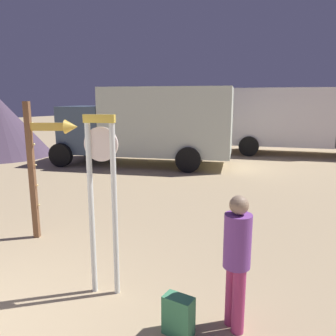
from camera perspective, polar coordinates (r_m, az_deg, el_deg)
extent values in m
cylinder|color=white|center=(4.43, -12.91, -7.16)|extent=(0.07, 0.07, 2.25)
cylinder|color=white|center=(4.33, -9.06, -7.44)|extent=(0.07, 0.07, 2.25)
cube|color=yellow|center=(4.16, -11.64, 8.24)|extent=(0.39, 0.23, 0.10)
cylinder|color=silver|center=(4.21, -11.33, 4.00)|extent=(0.41, 0.20, 0.43)
cube|color=black|center=(4.24, -11.22, 4.05)|extent=(0.09, 0.05, 0.08)
cube|color=black|center=(4.24, -11.22, 4.05)|extent=(0.04, 0.03, 0.16)
cube|color=brown|center=(6.52, -22.16, -0.60)|extent=(0.14, 0.14, 2.50)
cube|color=#EDBE45|center=(6.27, -19.71, 6.63)|extent=(0.57, 0.35, 0.14)
cone|color=#EDBE45|center=(6.13, -16.12, 6.76)|extent=(0.32, 0.33, 0.25)
sphere|color=#F8DB88|center=(6.64, -21.12, -5.89)|extent=(0.04, 0.04, 0.04)
sphere|color=#FFDC8C|center=(6.54, -21.36, -2.75)|extent=(0.04, 0.04, 0.04)
sphere|color=#FCDE8B|center=(6.46, -21.60, 0.48)|extent=(0.04, 0.04, 0.04)
sphere|color=#F5E280|center=(6.41, -21.85, 3.77)|extent=(0.04, 0.04, 0.04)
sphere|color=#EEF193|center=(6.37, -22.10, 7.11)|extent=(0.04, 0.04, 0.04)
cylinder|color=#B4356D|center=(4.10, 10.78, -20.32)|extent=(0.14, 0.14, 0.75)
cylinder|color=#B4356D|center=(3.99, 11.91, -21.32)|extent=(0.14, 0.14, 0.75)
cylinder|color=#7F429B|center=(3.73, 11.75, -12.05)|extent=(0.30, 0.30, 0.59)
sphere|color=#9E8165|center=(3.59, 12.01, -6.20)|extent=(0.21, 0.21, 0.21)
cube|color=#408C5D|center=(3.98, 1.78, -23.84)|extent=(0.33, 0.18, 0.45)
cube|color=#429150|center=(4.10, 2.60, -23.82)|extent=(0.23, 0.04, 0.20)
cube|color=silver|center=(13.01, -0.02, 7.98)|extent=(5.36, 3.82, 2.53)
cube|color=#46596F|center=(14.10, -13.40, 6.51)|extent=(2.32, 2.67, 1.82)
cube|color=black|center=(14.46, -16.53, 7.91)|extent=(0.65, 1.80, 0.80)
cylinder|color=black|center=(15.54, -13.42, 3.57)|extent=(0.93, 0.53, 0.90)
cylinder|color=black|center=(13.44, -17.79, 2.11)|extent=(0.93, 0.53, 0.90)
cylinder|color=black|center=(14.16, 4.92, 3.08)|extent=(0.93, 0.53, 0.90)
cylinder|color=black|center=(11.80, 3.45, 1.41)|extent=(0.93, 0.53, 0.90)
cube|color=white|center=(16.71, 17.51, 8.36)|extent=(5.51, 3.55, 2.59)
cylinder|color=black|center=(15.68, 13.59, 3.62)|extent=(0.93, 0.49, 0.90)
cylinder|color=black|center=(17.95, 13.84, 4.58)|extent=(0.93, 0.49, 0.90)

